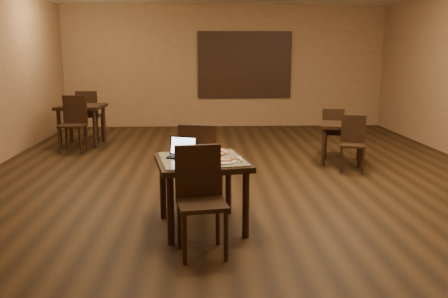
{
  "coord_description": "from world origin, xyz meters",
  "views": [
    {
      "loc": [
        -0.53,
        -7.02,
        1.86
      ],
      "look_at": [
        -0.32,
        -2.1,
        0.85
      ],
      "focal_mm": 38.0,
      "sensor_mm": 36.0,
      "label": 1
    }
  ],
  "objects_px": {
    "tiled_table": "(202,168)",
    "other_table_a_chair_near": "(353,140)",
    "other_table_a": "(342,130)",
    "other_table_b": "(82,112)",
    "other_table_b_chair_near": "(74,120)",
    "other_table_b_chair_far": "(89,112)",
    "laptop": "(183,152)",
    "other_table_a_chair_far": "(333,130)",
    "pizza_pan": "(213,153)",
    "chair_main_far": "(200,162)",
    "chair_main_near": "(200,193)"
  },
  "relations": [
    {
      "from": "tiled_table",
      "to": "other_table_b",
      "type": "distance_m",
      "value": 5.35
    },
    {
      "from": "other_table_a",
      "to": "other_table_b_chair_far",
      "type": "height_order",
      "value": "other_table_b_chair_far"
    },
    {
      "from": "other_table_a_chair_far",
      "to": "other_table_b_chair_far",
      "type": "bearing_deg",
      "value": -5.17
    },
    {
      "from": "other_table_b",
      "to": "other_table_b_chair_far",
      "type": "xyz_separation_m",
      "value": [
        -0.0,
        0.62,
        -0.08
      ]
    },
    {
      "from": "chair_main_far",
      "to": "other_table_a_chair_far",
      "type": "height_order",
      "value": "chair_main_far"
    },
    {
      "from": "pizza_pan",
      "to": "other_table_b",
      "type": "distance_m",
      "value": 5.2
    },
    {
      "from": "other_table_a",
      "to": "other_table_b_chair_far",
      "type": "bearing_deg",
      "value": 169.84
    },
    {
      "from": "laptop",
      "to": "other_table_a_chair_far",
      "type": "xyz_separation_m",
      "value": [
        2.54,
        3.36,
        -0.32
      ]
    },
    {
      "from": "other_table_a",
      "to": "other_table_a_chair_far",
      "type": "bearing_deg",
      "value": 109.15
    },
    {
      "from": "other_table_a_chair_near",
      "to": "other_table_a_chair_far",
      "type": "distance_m",
      "value": 1.03
    },
    {
      "from": "other_table_a",
      "to": "other_table_b_chair_far",
      "type": "relative_size",
      "value": 0.85
    },
    {
      "from": "tiled_table",
      "to": "laptop",
      "type": "distance_m",
      "value": 0.27
    },
    {
      "from": "chair_main_far",
      "to": "other_table_a_chair_near",
      "type": "distance_m",
      "value": 3.02
    },
    {
      "from": "other_table_a_chair_near",
      "to": "other_table_b_chair_near",
      "type": "distance_m",
      "value": 5.12
    },
    {
      "from": "tiled_table",
      "to": "other_table_a_chair_near",
      "type": "relative_size",
      "value": 1.22
    },
    {
      "from": "tiled_table",
      "to": "laptop",
      "type": "height_order",
      "value": "laptop"
    },
    {
      "from": "tiled_table",
      "to": "other_table_b_chair_near",
      "type": "relative_size",
      "value": 1.01
    },
    {
      "from": "other_table_a",
      "to": "other_table_b",
      "type": "bearing_deg",
      "value": 175.95
    },
    {
      "from": "chair_main_far",
      "to": "other_table_a_chair_far",
      "type": "bearing_deg",
      "value": -115.95
    },
    {
      "from": "laptop",
      "to": "other_table_a_chair_far",
      "type": "height_order",
      "value": "laptop"
    },
    {
      "from": "pizza_pan",
      "to": "other_table_a",
      "type": "distance_m",
      "value": 3.52
    },
    {
      "from": "other_table_a_chair_far",
      "to": "other_table_b_chair_near",
      "type": "bearing_deg",
      "value": 8.46
    },
    {
      "from": "chair_main_near",
      "to": "other_table_a_chair_far",
      "type": "height_order",
      "value": "chair_main_near"
    },
    {
      "from": "tiled_table",
      "to": "laptop",
      "type": "relative_size",
      "value": 3.01
    },
    {
      "from": "laptop",
      "to": "other_table_a_chair_near",
      "type": "bearing_deg",
      "value": 61.68
    },
    {
      "from": "other_table_b",
      "to": "tiled_table",
      "type": "bearing_deg",
      "value": -60.17
    },
    {
      "from": "tiled_table",
      "to": "other_table_a_chair_near",
      "type": "height_order",
      "value": "other_table_a_chair_near"
    },
    {
      "from": "other_table_b",
      "to": "other_table_b_chair_near",
      "type": "distance_m",
      "value": 0.62
    },
    {
      "from": "chair_main_near",
      "to": "other_table_b_chair_near",
      "type": "height_order",
      "value": "other_table_b_chair_near"
    },
    {
      "from": "tiled_table",
      "to": "other_table_a_chair_far",
      "type": "bearing_deg",
      "value": 45.53
    },
    {
      "from": "other_table_b",
      "to": "pizza_pan",
      "type": "bearing_deg",
      "value": -57.79
    },
    {
      "from": "other_table_b_chair_near",
      "to": "other_table_b_chair_far",
      "type": "bearing_deg",
      "value": 93.11
    },
    {
      "from": "tiled_table",
      "to": "other_table_b",
      "type": "relative_size",
      "value": 1.17
    },
    {
      "from": "tiled_table",
      "to": "other_table_b_chair_near",
      "type": "distance_m",
      "value": 4.81
    },
    {
      "from": "tiled_table",
      "to": "other_table_a_chair_far",
      "type": "relative_size",
      "value": 1.22
    },
    {
      "from": "other_table_a",
      "to": "other_table_a_chair_near",
      "type": "relative_size",
      "value": 1.03
    },
    {
      "from": "other_table_a",
      "to": "other_table_b",
      "type": "height_order",
      "value": "other_table_b"
    },
    {
      "from": "chair_main_near",
      "to": "chair_main_far",
      "type": "height_order",
      "value": "chair_main_far"
    },
    {
      "from": "chair_main_near",
      "to": "chair_main_far",
      "type": "relative_size",
      "value": 0.97
    },
    {
      "from": "other_table_a_chair_far",
      "to": "other_table_b",
      "type": "relative_size",
      "value": 0.96
    },
    {
      "from": "other_table_b_chair_near",
      "to": "chair_main_far",
      "type": "bearing_deg",
      "value": -52.98
    },
    {
      "from": "pizza_pan",
      "to": "other_table_b_chair_near",
      "type": "bearing_deg",
      "value": 123.18
    },
    {
      "from": "pizza_pan",
      "to": "other_table_a",
      "type": "height_order",
      "value": "pizza_pan"
    },
    {
      "from": "tiled_table",
      "to": "laptop",
      "type": "bearing_deg",
      "value": 143.49
    },
    {
      "from": "laptop",
      "to": "other_table_b",
      "type": "bearing_deg",
      "value": 135.32
    },
    {
      "from": "chair_main_far",
      "to": "other_table_b_chair_near",
      "type": "bearing_deg",
      "value": -41.91
    },
    {
      "from": "tiled_table",
      "to": "other_table_a",
      "type": "bearing_deg",
      "value": 40.87
    },
    {
      "from": "other_table_b",
      "to": "other_table_b_chair_far",
      "type": "height_order",
      "value": "other_table_b_chair_far"
    },
    {
      "from": "laptop",
      "to": "other_table_b_chair_far",
      "type": "relative_size",
      "value": 0.34
    },
    {
      "from": "chair_main_far",
      "to": "laptop",
      "type": "distance_m",
      "value": 0.59
    }
  ]
}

